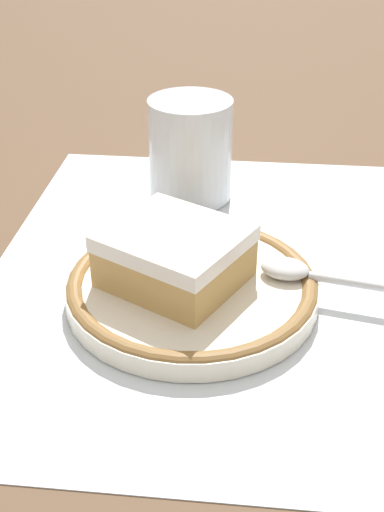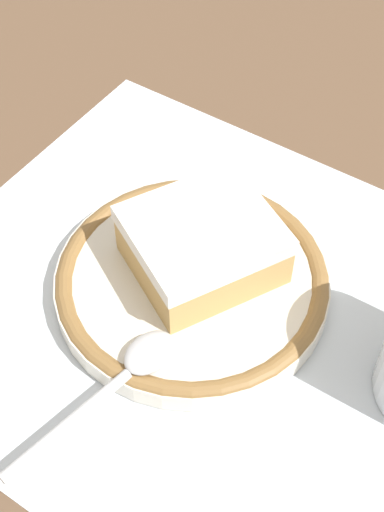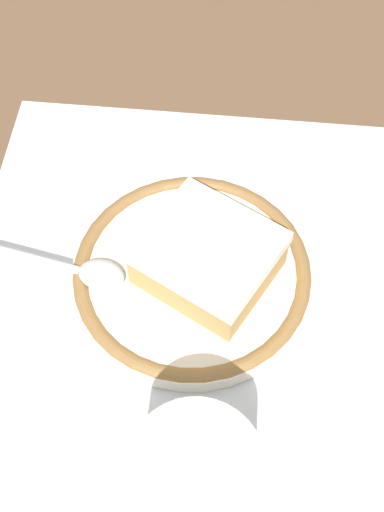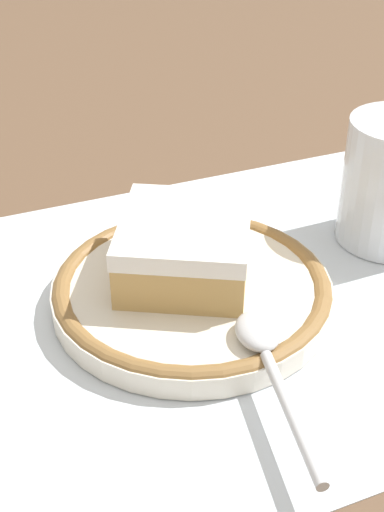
# 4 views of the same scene
# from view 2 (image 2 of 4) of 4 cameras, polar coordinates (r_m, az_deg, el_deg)

# --- Properties ---
(ground_plane) EXTENTS (2.40, 2.40, 0.00)m
(ground_plane) POSITION_cam_2_polar(r_m,az_deg,el_deg) (0.46, 3.26, -5.33)
(ground_plane) COLOR brown
(placemat) EXTENTS (0.41, 0.32, 0.00)m
(placemat) POSITION_cam_2_polar(r_m,az_deg,el_deg) (0.46, 3.26, -5.28)
(placemat) COLOR silver
(placemat) RESTS_ON ground_plane
(plate) EXTENTS (0.17, 0.17, 0.02)m
(plate) POSITION_cam_2_polar(r_m,az_deg,el_deg) (0.47, -0.00, -1.96)
(plate) COLOR silver
(plate) RESTS_ON placemat
(cake_slice) EXTENTS (0.11, 0.11, 0.04)m
(cake_slice) POSITION_cam_2_polar(r_m,az_deg,el_deg) (0.46, 0.81, 0.89)
(cake_slice) COLOR tan
(cake_slice) RESTS_ON plate
(spoon) EXTENTS (0.04, 0.12, 0.01)m
(spoon) POSITION_cam_2_polar(r_m,az_deg,el_deg) (0.42, -4.89, -8.78)
(spoon) COLOR silver
(spoon) RESTS_ON plate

